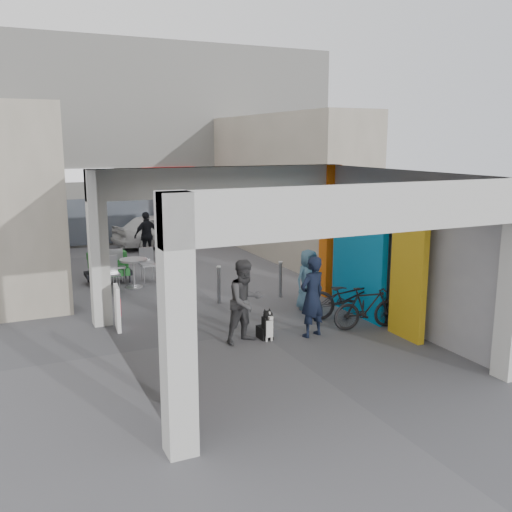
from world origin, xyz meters
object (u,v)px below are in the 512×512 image
cafe_set (127,273)px  white_van (162,230)px  man_elderly (308,280)px  bicycle_rear (367,308)px  man_with_dog (312,297)px  border_collie (266,327)px  man_back_turned (245,301)px  man_crates (147,235)px  produce_stand (109,271)px  bicycle_front (348,297)px

cafe_set → white_van: (2.61, 5.68, 0.31)m
cafe_set → man_elderly: size_ratio=1.08×
bicycle_rear → white_van: size_ratio=0.41×
man_with_dog → man_elderly: size_ratio=1.15×
man_elderly → white_van: (-0.95, 9.94, -0.10)m
border_collie → man_back_turned: size_ratio=0.40×
man_elderly → white_van: man_elderly is taller
border_collie → man_elderly: man_elderly is taller
man_with_dog → man_back_turned: man_back_turned is taller
man_crates → white_van: bearing=-132.8°
cafe_set → border_collie: size_ratio=2.37×
cafe_set → produce_stand: bearing=127.2°
cafe_set → man_with_dog: 6.58m
border_collie → white_van: size_ratio=0.18×
cafe_set → man_crates: man_crates is taller
border_collie → man_back_turned: bearing=172.2°
produce_stand → man_with_dog: size_ratio=0.77×
man_with_dog → bicycle_rear: bearing=162.7°
produce_stand → bicycle_rear: bicycle_rear is taller
man_back_turned → bicycle_front: man_back_turned is taller
man_back_turned → bicycle_front: size_ratio=0.85×
produce_stand → man_with_dog: 7.27m
bicycle_rear → man_crates: bearing=23.1°
produce_stand → man_with_dog: (3.08, -6.56, 0.52)m
produce_stand → man_crates: 3.56m
man_with_dog → man_crates: man_with_dog is taller
produce_stand → man_crates: bearing=81.2°
man_with_dog → bicycle_front: (1.36, 0.66, -0.33)m
produce_stand → border_collie: 6.70m
cafe_set → border_collie: 6.04m
bicycle_front → man_back_turned: bearing=118.1°
bicycle_rear → cafe_set: bearing=41.8°
border_collie → man_crates: (-0.20, 9.33, 0.56)m
produce_stand → man_back_turned: 6.55m
man_back_turned → man_crates: bearing=75.0°
white_van → man_elderly: bearing=173.4°
white_van → man_with_dog: bearing=168.2°
bicycle_rear → bicycle_front: bearing=8.3°
produce_stand → cafe_set: bearing=-29.0°
man_back_turned → bicycle_rear: man_back_turned is taller
man_crates → produce_stand: bearing=42.2°
man_back_turned → bicycle_rear: size_ratio=1.10×
border_collie → cafe_set: bearing=104.1°
produce_stand → border_collie: size_ratio=1.93×
man_with_dog → man_elderly: (0.90, 1.75, -0.12)m
man_with_dog → bicycle_front: size_ratio=0.85×
cafe_set → man_with_dog: man_with_dog is taller
man_back_turned → bicycle_rear: (2.80, -0.33, -0.40)m
cafe_set → white_van: bearing=65.4°
man_elderly → white_van: 9.98m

